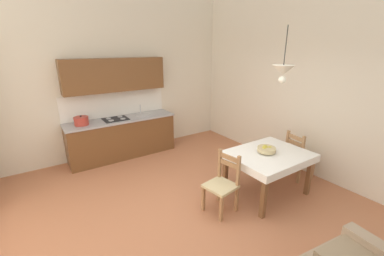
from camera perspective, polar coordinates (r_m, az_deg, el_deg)
ground_plane at (r=4.13m, az=0.08°, el=-18.82°), size 5.85×6.42×0.10m
wall_back at (r=6.00m, az=-16.51°, el=13.91°), size 5.85×0.12×4.12m
wall_right at (r=5.30m, az=25.52°, el=12.44°), size 0.12×6.42×4.12m
kitchen_cabinetry at (r=5.84m, az=-16.11°, el=1.78°), size 2.39×0.63×2.20m
dining_table at (r=4.39m, az=17.06°, el=-6.97°), size 1.32×1.05×0.75m
dining_chair_window_side at (r=5.18m, az=23.18°, el=-5.99°), size 0.48×0.48×0.93m
dining_chair_tv_side at (r=3.90m, az=6.96°, el=-12.70°), size 0.48×0.48×0.93m
fruit_bowl at (r=4.32m, az=16.68°, el=-4.70°), size 0.30×0.30×0.12m
pendant_lamp at (r=3.94m, az=20.14°, el=12.23°), size 0.32×0.32×0.80m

